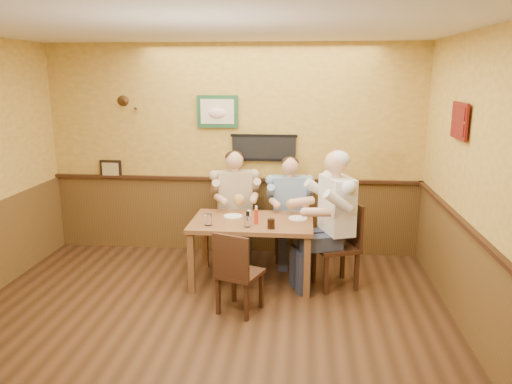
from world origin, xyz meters
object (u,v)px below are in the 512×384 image
water_glass_mid (247,222)px  pepper_shaker (248,216)px  chair_near_side (240,271)px  diner_white_elder (336,227)px  chair_right_end (335,245)px  diner_tan_shirt (235,211)px  chair_back_left (235,225)px  chair_back_right (289,228)px  diner_blue_polo (289,215)px  salt_shaker (249,214)px  water_glass_left (208,220)px  cola_tumbler (271,224)px  dining_table (252,228)px  hot_sauce_bottle (256,216)px

water_glass_mid → pepper_shaker: 0.29m
chair_near_side → pepper_shaker: 0.88m
chair_near_side → diner_white_elder: size_ratio=0.61×
chair_right_end → diner_tan_shirt: (-1.27, 0.80, 0.15)m
chair_back_left → chair_back_right: 0.72m
diner_tan_shirt → pepper_shaker: 0.78m
pepper_shaker → diner_tan_shirt: bearing=109.4°
diner_blue_polo → water_glass_mid: 1.11m
diner_blue_polo → diner_white_elder: bearing=-60.3°
salt_shaker → water_glass_left: bearing=-142.7°
diner_blue_polo → cola_tumbler: diner_blue_polo is taller
diner_white_elder → chair_back_right: bearing=-165.6°
chair_back_left → diner_tan_shirt: 0.19m
salt_shaker → pepper_shaker: bearing=-100.2°
cola_tumbler → chair_back_left: bearing=117.8°
chair_right_end → diner_tan_shirt: 1.51m
diner_blue_polo → diner_white_elder: diner_white_elder is taller
diner_tan_shirt → diner_white_elder: size_ratio=0.91×
chair_right_end → chair_back_left: bearing=-142.8°
chair_near_side → diner_tan_shirt: diner_tan_shirt is taller
chair_right_end → water_glass_mid: size_ratio=8.76×
chair_back_right → water_glass_mid: 1.15m
water_glass_left → cola_tumbler: water_glass_left is taller
chair_back_left → diner_blue_polo: size_ratio=0.73×
chair_back_left → pepper_shaker: bearing=-85.5°
diner_blue_polo → cola_tumbler: bearing=-104.5°
dining_table → diner_blue_polo: (0.41, 0.74, -0.04)m
chair_right_end → water_glass_left: 1.48m
chair_back_left → water_glass_mid: bearing=-89.1°
cola_tumbler → water_glass_mid: bearing=172.8°
cola_tumbler → dining_table: bearing=129.6°
water_glass_left → chair_back_left: bearing=81.0°
diner_blue_polo → cola_tumbler: (-0.17, -1.03, 0.18)m
cola_tumbler → hot_sauce_bottle: 0.24m
diner_tan_shirt → diner_white_elder: bearing=-47.0°
diner_white_elder → dining_table: bearing=-113.4°
dining_table → diner_blue_polo: size_ratio=1.13×
chair_near_side → chair_right_end: bearing=-122.7°
diner_tan_shirt → dining_table: bearing=-82.5°
diner_blue_polo → hot_sauce_bottle: diner_blue_polo is taller
chair_back_right → diner_white_elder: diner_white_elder is taller
chair_right_end → diner_tan_shirt: diner_tan_shirt is taller
chair_back_right → diner_white_elder: 1.00m
water_glass_mid → hot_sauce_bottle: size_ratio=0.60×
diner_blue_polo → hot_sauce_bottle: bearing=-116.9°
diner_tan_shirt → water_glass_mid: bearing=-89.1°
pepper_shaker → dining_table: bearing=-26.7°
chair_back_left → diner_white_elder: diner_white_elder is taller
water_glass_left → hot_sauce_bottle: size_ratio=0.70×
chair_back_left → chair_right_end: (1.27, -0.80, 0.04)m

